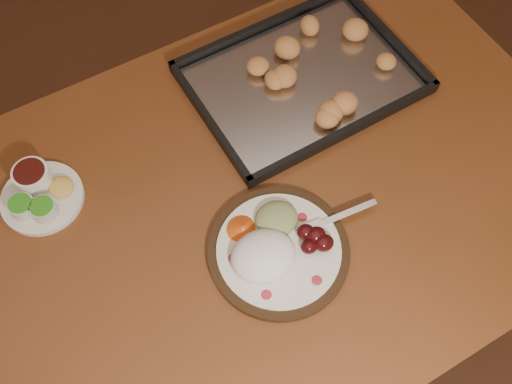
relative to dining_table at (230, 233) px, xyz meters
name	(u,v)px	position (x,y,z in m)	size (l,w,h in m)	color
ground	(192,341)	(-0.16, -0.01, -0.65)	(4.00, 4.00, 0.00)	#552C1D
dining_table	(230,233)	(0.00, 0.00, 0.00)	(1.62, 1.13, 0.75)	brown
dinner_plate	(275,248)	(0.05, -0.11, 0.12)	(0.35, 0.27, 0.06)	black
condiment_saucer	(38,193)	(-0.34, 0.16, 0.12)	(0.16, 0.16, 0.05)	silver
baking_tray	(302,77)	(0.26, 0.25, 0.11)	(0.53, 0.43, 0.05)	black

